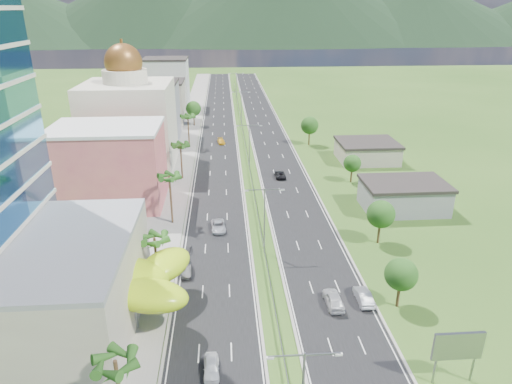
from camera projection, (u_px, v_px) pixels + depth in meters
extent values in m
plane|color=#2D5119|center=(271.00, 289.00, 62.83)|extent=(500.00, 500.00, 0.00)
cube|color=black|center=(219.00, 129.00, 145.50)|extent=(11.00, 260.00, 0.04)
cube|color=black|center=(265.00, 128.00, 146.50)|extent=(11.00, 260.00, 0.04)
cube|color=gray|center=(189.00, 129.00, 144.85)|extent=(7.00, 260.00, 0.12)
cube|color=gray|center=(245.00, 142.00, 129.14)|extent=(0.08, 216.00, 0.28)
cube|color=gray|center=(235.00, 86.00, 223.50)|extent=(0.10, 0.12, 0.70)
cube|color=gray|center=(286.00, 356.00, 35.57)|extent=(2.88, 0.12, 0.12)
cube|color=gray|center=(323.00, 354.00, 35.76)|extent=(2.88, 0.12, 0.12)
cube|color=silver|center=(270.00, 358.00, 35.52)|extent=(0.60, 0.25, 0.18)
cube|color=silver|center=(339.00, 354.00, 35.89)|extent=(0.60, 0.25, 0.18)
cylinder|color=gray|center=(264.00, 222.00, 70.01)|extent=(0.20, 0.20, 11.00)
cube|color=gray|center=(255.00, 190.00, 67.92)|extent=(2.88, 0.12, 0.12)
cube|color=gray|center=(274.00, 189.00, 68.11)|extent=(2.88, 0.12, 0.12)
cube|color=silver|center=(246.00, 191.00, 67.87)|extent=(0.60, 0.25, 0.18)
cube|color=silver|center=(283.00, 190.00, 68.23)|extent=(0.60, 0.25, 0.18)
cylinder|color=gray|center=(249.00, 148.00, 106.97)|extent=(0.20, 0.20, 11.00)
cube|color=gray|center=(243.00, 126.00, 104.88)|extent=(2.88, 0.12, 0.12)
cube|color=gray|center=(255.00, 125.00, 105.08)|extent=(2.88, 0.12, 0.12)
cube|color=silver|center=(237.00, 126.00, 104.84)|extent=(0.60, 0.25, 0.18)
cube|color=silver|center=(261.00, 126.00, 105.20)|extent=(0.60, 0.25, 0.18)
cylinder|color=gray|center=(241.00, 108.00, 148.56)|extent=(0.20, 0.20, 11.00)
cube|color=gray|center=(237.00, 92.00, 146.47)|extent=(2.88, 0.12, 0.12)
cube|color=gray|center=(245.00, 92.00, 146.66)|extent=(2.88, 0.12, 0.12)
cube|color=silver|center=(233.00, 92.00, 146.42)|extent=(0.60, 0.25, 0.18)
cube|color=silver|center=(249.00, 92.00, 146.78)|extent=(0.60, 0.25, 0.18)
cylinder|color=gray|center=(237.00, 86.00, 190.15)|extent=(0.20, 0.20, 11.00)
cube|color=gray|center=(233.00, 73.00, 188.06)|extent=(2.88, 0.12, 0.12)
cube|color=gray|center=(240.00, 73.00, 188.25)|extent=(2.88, 0.12, 0.12)
cube|color=silver|center=(230.00, 73.00, 188.01)|extent=(0.60, 0.25, 0.18)
cube|color=silver|center=(243.00, 73.00, 188.37)|extent=(0.60, 0.25, 0.18)
cube|color=#A79A8A|center=(3.00, 290.00, 53.09)|extent=(30.00, 24.00, 11.00)
cylinder|color=gray|center=(87.00, 293.00, 58.63)|extent=(0.50, 0.50, 4.00)
cylinder|color=gray|center=(135.00, 314.00, 54.48)|extent=(0.50, 0.50, 4.00)
cylinder|color=gray|center=(95.00, 332.00, 51.44)|extent=(0.50, 0.50, 4.00)
cylinder|color=gray|center=(158.00, 290.00, 59.23)|extent=(0.50, 0.50, 4.00)
cube|color=#CA5262|center=(110.00, 167.00, 87.72)|extent=(20.00, 15.00, 15.00)
cube|color=beige|center=(130.00, 126.00, 108.03)|extent=(20.00, 20.00, 20.00)
cylinder|color=beige|center=(125.00, 76.00, 103.71)|extent=(10.00, 10.00, 3.00)
sphere|color=brown|center=(123.00, 63.00, 102.58)|extent=(8.40, 8.40, 8.40)
cube|color=gray|center=(150.00, 112.00, 131.96)|extent=(16.00, 15.00, 16.00)
cube|color=#A79A8A|center=(160.00, 102.00, 152.85)|extent=(16.00, 15.00, 13.00)
cube|color=silver|center=(167.00, 84.00, 173.17)|extent=(16.00, 15.00, 18.00)
cylinder|color=gray|center=(434.00, 370.00, 46.60)|extent=(0.24, 0.24, 3.20)
cylinder|color=gray|center=(472.00, 368.00, 46.87)|extent=(0.24, 0.24, 3.20)
cube|color=#D85919|center=(458.00, 346.00, 45.60)|extent=(5.20, 0.35, 3.20)
cube|color=gray|center=(403.00, 197.00, 86.87)|extent=(15.00, 10.00, 5.00)
cube|color=#A79A8A|center=(367.00, 152.00, 114.84)|extent=(14.00, 12.00, 4.40)
cylinder|color=#47301C|center=(157.00, 262.00, 62.24)|extent=(0.36, 0.36, 7.50)
cylinder|color=#47301C|center=(171.00, 200.00, 80.44)|extent=(0.36, 0.36, 9.00)
cylinder|color=#47301C|center=(181.00, 162.00, 101.88)|extent=(0.36, 0.36, 8.00)
cylinder|color=#47301C|center=(189.00, 132.00, 124.84)|extent=(0.36, 0.36, 8.80)
cylinder|color=#47301C|center=(194.00, 118.00, 148.67)|extent=(0.40, 0.40, 4.90)
sphere|color=#29591C|center=(193.00, 109.00, 147.49)|extent=(4.90, 4.90, 4.90)
cylinder|color=#47301C|center=(399.00, 292.00, 58.49)|extent=(0.40, 0.40, 4.20)
sphere|color=#29591C|center=(401.00, 274.00, 57.48)|extent=(4.20, 4.20, 4.20)
cylinder|color=#47301C|center=(379.00, 230.00, 74.34)|extent=(0.40, 0.40, 4.55)
sphere|color=#29591C|center=(381.00, 214.00, 73.24)|extent=(4.55, 4.55, 4.55)
cylinder|color=#47301C|center=(351.00, 174.00, 100.54)|extent=(0.40, 0.40, 3.85)
sphere|color=#29591C|center=(352.00, 163.00, 99.61)|extent=(3.85, 3.85, 3.85)
cylinder|color=#47301C|center=(309.00, 136.00, 127.80)|extent=(0.40, 0.40, 4.90)
sphere|color=#29591C|center=(310.00, 125.00, 126.62)|extent=(4.90, 4.90, 4.90)
imported|color=white|center=(211.00, 367.00, 48.21)|extent=(1.74, 4.12, 1.39)
imported|color=black|center=(186.00, 269.00, 66.19)|extent=(1.82, 4.42, 1.42)
imported|color=#AFB1B7|center=(218.00, 226.00, 79.26)|extent=(2.68, 5.24, 1.42)
imported|color=gold|center=(221.00, 141.00, 129.64)|extent=(2.43, 4.66, 1.29)
imported|color=silver|center=(334.00, 299.00, 59.11)|extent=(2.18, 5.21, 1.76)
imported|color=#B1B3B9|center=(363.00, 296.00, 59.85)|extent=(1.71, 4.81, 1.58)
imported|color=black|center=(280.00, 174.00, 103.83)|extent=(2.25, 4.86, 1.35)
imported|color=black|center=(191.00, 248.00, 72.13)|extent=(0.77, 2.18, 1.38)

